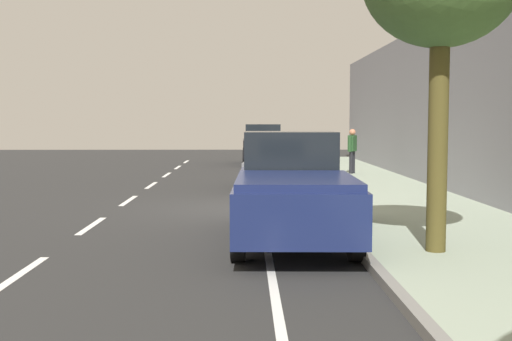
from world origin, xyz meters
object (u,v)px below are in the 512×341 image
object	(u,v)px
bicycle_at_curb	(300,191)
cyclist_with_backpack	(311,166)
parked_pickup_dark_blue_second	(292,191)
parked_sedan_grey_mid	(274,164)
parked_suv_black_far	(262,143)
pedestrian_on_phone	(352,148)

from	to	relation	value
bicycle_at_curb	cyclist_with_backpack	distance (m)	0.83
parked_pickup_dark_blue_second	parked_sedan_grey_mid	world-z (taller)	parked_pickup_dark_blue_second
parked_suv_black_far	pedestrian_on_phone	world-z (taller)	parked_suv_black_far
pedestrian_on_phone	parked_suv_black_far	bearing A→B (deg)	112.95
bicycle_at_curb	cyclist_with_backpack	size ratio (longest dim) A/B	0.98
parked_suv_black_far	pedestrian_on_phone	distance (m)	8.38
parked_pickup_dark_blue_second	cyclist_with_backpack	xyz separation A→B (m)	(0.76, 4.34, 0.15)
parked_pickup_dark_blue_second	pedestrian_on_phone	size ratio (longest dim) A/B	3.14
pedestrian_on_phone	parked_sedan_grey_mid	bearing A→B (deg)	-129.28
parked_pickup_dark_blue_second	cyclist_with_backpack	world-z (taller)	parked_pickup_dark_blue_second
parked_sedan_grey_mid	bicycle_at_curb	size ratio (longest dim) A/B	2.66
parked_pickup_dark_blue_second	parked_suv_black_far	size ratio (longest dim) A/B	1.14
parked_pickup_dark_blue_second	pedestrian_on_phone	bearing A→B (deg)	76.21
bicycle_at_curb	cyclist_with_backpack	world-z (taller)	cyclist_with_backpack
cyclist_with_backpack	pedestrian_on_phone	world-z (taller)	pedestrian_on_phone
cyclist_with_backpack	pedestrian_on_phone	xyz separation A→B (m)	(2.48, 8.88, 0.05)
bicycle_at_curb	pedestrian_on_phone	xyz separation A→B (m)	(2.71, 8.43, 0.72)
cyclist_with_backpack	bicycle_at_curb	bearing A→B (deg)	116.59
bicycle_at_curb	pedestrian_on_phone	bearing A→B (deg)	72.21
parked_pickup_dark_blue_second	parked_sedan_grey_mid	distance (m)	9.34
parked_pickup_dark_blue_second	parked_sedan_grey_mid	bearing A→B (deg)	89.56
parked_suv_black_far	pedestrian_on_phone	size ratio (longest dim) A/B	2.76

